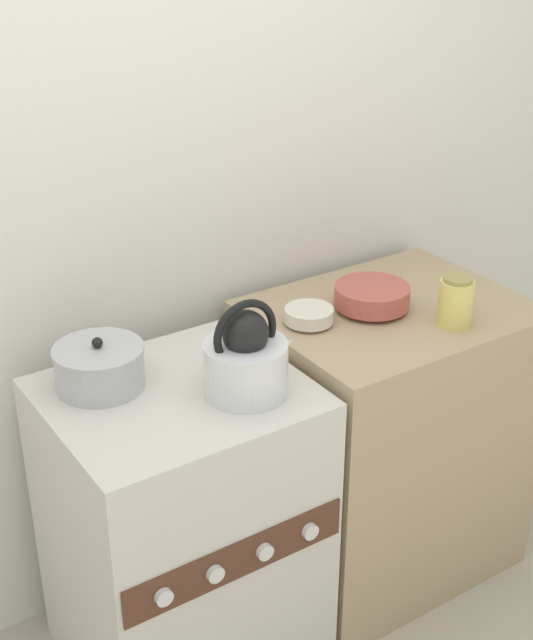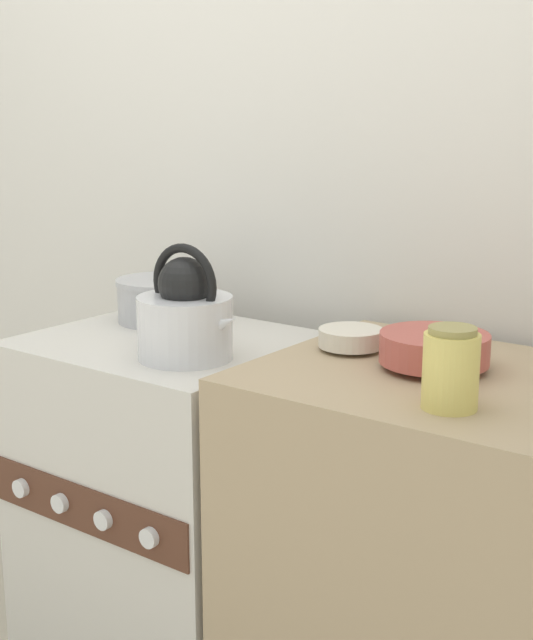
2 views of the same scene
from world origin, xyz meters
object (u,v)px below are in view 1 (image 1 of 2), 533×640
Objects in this scene: stove at (183,530)px; storage_jar at (455,301)px; small_ceramic_bowl at (309,315)px; enamel_bowl at (372,296)px; kettle at (246,359)px; cooking_pot at (100,367)px.

storage_jar is at bearing -10.99° from stove.
small_ceramic_bowl is (0.46, 0.07, 0.50)m from stove.
kettle is at bearing -164.08° from enamel_bowl.
kettle reaches higher than small_ceramic_bowl.
kettle is 1.78× the size of storage_jar.
storage_jar is at bearing -57.32° from enamel_bowl.
kettle is at bearing -34.81° from stove.
enamel_bowl is at bearing 122.68° from storage_jar.
small_ceramic_bowl is 0.41m from storage_jar.
kettle is at bearing -151.37° from small_ceramic_bowl.
cooking_pot is 1.59× the size of storage_jar.
enamel_bowl is 0.21m from small_ceramic_bowl.
enamel_bowl is (0.67, 0.05, 0.51)m from stove.
kettle reaches higher than cooking_pot.
small_ceramic_bowl is (0.61, -0.06, 0.00)m from cooking_pot.
stove is at bearing 169.01° from storage_jar.
stove is 0.56m from kettle.
cooking_pot is at bearing 174.70° from small_ceramic_bowl.
storage_jar is (0.80, -0.16, 0.54)m from stove.
enamel_bowl is 1.57× the size of small_ceramic_bowl.
kettle reaches higher than stove.
stove is 0.98m from storage_jar.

